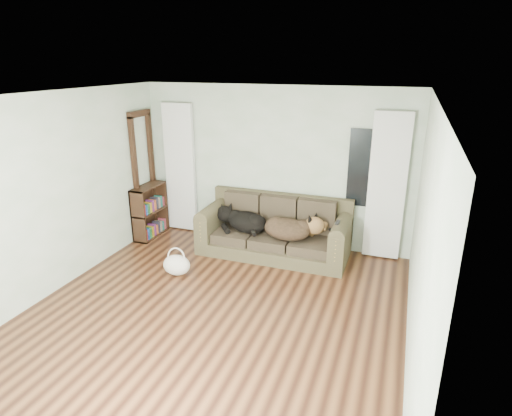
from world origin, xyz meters
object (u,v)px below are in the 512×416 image
(dog_shepherd, at_px, (290,230))
(bookshelf, at_px, (150,209))
(tote_bag, at_px, (177,264))
(dog_black_lab, at_px, (244,222))
(sofa, at_px, (274,228))

(dog_shepherd, bearing_deg, bookshelf, 6.09)
(dog_shepherd, height_order, tote_bag, dog_shepherd)
(dog_black_lab, relative_size, dog_shepherd, 0.95)
(tote_bag, bearing_deg, dog_black_lab, 61.15)
(sofa, bearing_deg, tote_bag, -134.08)
(dog_black_lab, relative_size, tote_bag, 1.81)
(dog_black_lab, distance_m, tote_bag, 1.32)
(tote_bag, bearing_deg, bookshelf, 135.66)
(dog_shepherd, distance_m, tote_bag, 1.78)
(tote_bag, bearing_deg, sofa, 45.92)
(dog_shepherd, bearing_deg, dog_black_lab, 2.09)
(sofa, bearing_deg, dog_black_lab, -177.69)
(sofa, xyz_separation_m, bookshelf, (-2.26, -0.02, 0.05))
(sofa, distance_m, bookshelf, 2.26)
(dog_black_lab, xyz_separation_m, tote_bag, (-0.62, -1.13, -0.32))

